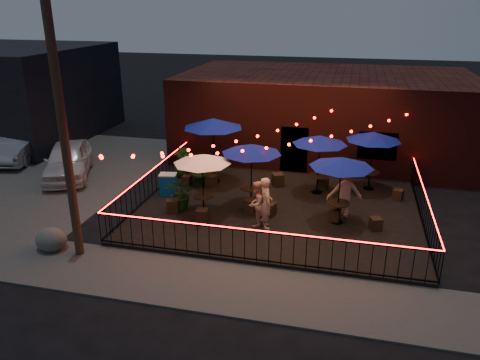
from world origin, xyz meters
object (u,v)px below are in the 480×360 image
object	(u,v)px
cafe_table_1	(213,124)
boulder	(51,240)
cafe_table_0	(202,160)
utility_pole	(63,128)
cafe_table_2	(251,150)
cafe_table_3	(320,141)
cafe_table_5	(374,137)
cafe_table_4	(341,163)
cooler	(168,184)

from	to	relation	value
cafe_table_1	boulder	distance (m)	7.74
cafe_table_0	utility_pole	bearing A→B (deg)	-129.69
cafe_table_0	cafe_table_2	xyz separation A→B (m)	(1.51, 1.03, 0.16)
utility_pole	cafe_table_2	distance (m)	6.48
cafe_table_3	boulder	size ratio (longest dim) A/B	2.50
utility_pole	cafe_table_5	size ratio (longest dim) A/B	3.06
utility_pole	cafe_table_0	xyz separation A→B (m)	(2.87, 3.46, -1.82)
cafe_table_1	boulder	xyz separation A→B (m)	(-3.28, -6.63, -2.26)
cafe_table_0	cafe_table_3	world-z (taller)	cafe_table_3
cafe_table_1	cafe_table_3	xyz separation A→B (m)	(4.34, -0.26, -0.34)
cafe_table_1	cafe_table_4	world-z (taller)	cafe_table_1
cafe_table_5	boulder	size ratio (longest dim) A/B	2.78
cafe_table_2	cooler	distance (m)	3.83
cafe_table_4	cafe_table_0	bearing A→B (deg)	-175.03
cafe_table_2	cafe_table_3	size ratio (longest dim) A/B	1.02
cafe_table_3	cafe_table_0	bearing A→B (deg)	-141.92
cafe_table_3	boulder	world-z (taller)	cafe_table_3
cafe_table_2	boulder	xyz separation A→B (m)	(-5.36, -4.44, -1.98)
cafe_table_3	cafe_table_2	bearing A→B (deg)	-139.53
cafe_table_5	cooler	bearing A→B (deg)	-161.80
cafe_table_3	cafe_table_5	bearing A→B (deg)	24.38
cafe_table_0	boulder	world-z (taller)	cafe_table_0
cafe_table_3	cafe_table_4	world-z (taller)	cafe_table_4
cafe_table_4	cafe_table_5	world-z (taller)	cafe_table_5
cafe_table_4	boulder	distance (m)	9.55
utility_pole	cafe_table_0	size ratio (longest dim) A/B	3.45
utility_pole	cafe_table_4	size ratio (longest dim) A/B	3.40
utility_pole	cafe_table_3	distance (m)	9.38
cafe_table_1	cooler	xyz separation A→B (m)	(-1.31, -1.87, -2.04)
cafe_table_4	boulder	bearing A→B (deg)	-155.88
cafe_table_4	cooler	world-z (taller)	cafe_table_4
cafe_table_3	cooler	bearing A→B (deg)	-164.11
utility_pole	cafe_table_4	xyz separation A→B (m)	(7.55, 3.86, -1.70)
cafe_table_4	cooler	distance (m)	6.84
utility_pole	cafe_table_1	world-z (taller)	utility_pole
utility_pole	cafe_table_5	xyz separation A→B (m)	(8.64, 7.32, -1.68)
cafe_table_0	cafe_table_4	world-z (taller)	cafe_table_4
cafe_table_1	cafe_table_2	size ratio (longest dim) A/B	1.13
cafe_table_4	boulder	size ratio (longest dim) A/B	2.50
cafe_table_0	cafe_table_1	bearing A→B (deg)	100.08
cafe_table_3	cafe_table_5	size ratio (longest dim) A/B	0.90
cafe_table_0	cooler	bearing A→B (deg)	144.37
cafe_table_3	cooler	distance (m)	6.11
boulder	cafe_table_5	bearing A→B (deg)	37.09
utility_pole	cooler	world-z (taller)	utility_pole
cafe_table_1	utility_pole	bearing A→B (deg)	-108.98
cooler	boulder	size ratio (longest dim) A/B	0.92
cafe_table_5	cafe_table_1	bearing A→B (deg)	-174.20
cafe_table_4	cooler	size ratio (longest dim) A/B	2.71
cafe_table_1	cafe_table_5	bearing A→B (deg)	5.80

